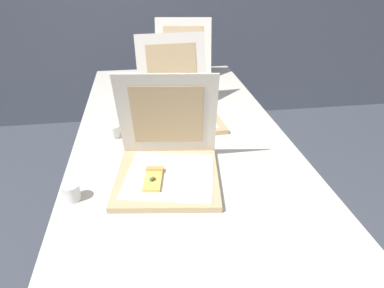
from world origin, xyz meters
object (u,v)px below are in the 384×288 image
object	(u,v)px
cup_white_near_left	(71,192)
cup_white_mid	(114,131)
pizza_box_back	(183,76)
table	(182,147)
pizza_box_front	(167,164)
pizza_box_middle	(179,107)

from	to	relation	value
cup_white_near_left	cup_white_mid	size ratio (longest dim) A/B	1.00
pizza_box_back	cup_white_near_left	xyz separation A→B (m)	(-0.52, -1.12, -0.03)
table	pizza_box_back	size ratio (longest dim) A/B	4.21
pizza_box_front	cup_white_mid	bearing A→B (deg)	128.86
cup_white_mid	pizza_box_front	bearing A→B (deg)	-58.76
pizza_box_front	cup_white_near_left	distance (m)	0.34
cup_white_mid	pizza_box_middle	bearing A→B (deg)	29.01
table	pizza_box_front	bearing A→B (deg)	-107.19
table	pizza_box_back	bearing A→B (deg)	82.61
pizza_box_back	cup_white_near_left	size ratio (longest dim) A/B	9.01
pizza_box_front	pizza_box_back	world-z (taller)	pizza_box_front
table	pizza_box_middle	size ratio (longest dim) A/B	4.34
pizza_box_front	cup_white_mid	world-z (taller)	pizza_box_front
pizza_box_middle	cup_white_near_left	xyz separation A→B (m)	(-0.44, -0.62, -0.03)
table	pizza_box_back	distance (m)	0.75
cup_white_near_left	pizza_box_front	bearing A→B (deg)	15.58
pizza_box_middle	pizza_box_front	bearing A→B (deg)	-105.60
pizza_box_middle	cup_white_near_left	distance (m)	0.76
pizza_box_middle	cup_white_near_left	bearing A→B (deg)	-129.42
pizza_box_middle	cup_white_mid	size ratio (longest dim) A/B	8.74
table	cup_white_near_left	bearing A→B (deg)	-137.49
pizza_box_back	cup_white_mid	world-z (taller)	pizza_box_back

